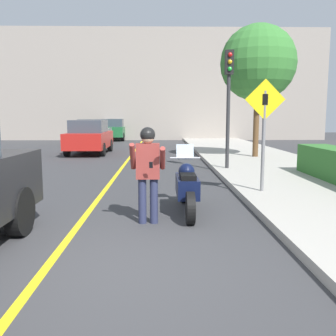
{
  "coord_description": "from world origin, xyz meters",
  "views": [
    {
      "loc": [
        0.81,
        -4.39,
        1.83
      ],
      "look_at": [
        0.95,
        2.89,
        0.84
      ],
      "focal_mm": 40.0,
      "sensor_mm": 36.0,
      "label": 1
    }
  ],
  "objects_px": {
    "traffic_light": "(229,87)",
    "parked_car_red": "(90,137)",
    "person_biker": "(148,166)",
    "parked_car_grey": "(94,132)",
    "motorcycle": "(187,187)",
    "crossing_sign": "(264,124)",
    "parked_car_green": "(114,129)",
    "street_tree": "(258,63)"
  },
  "relations": [
    {
      "from": "traffic_light",
      "to": "crossing_sign",
      "type": "bearing_deg",
      "value": -88.28
    },
    {
      "from": "motorcycle",
      "to": "parked_car_grey",
      "type": "relative_size",
      "value": 0.54
    },
    {
      "from": "motorcycle",
      "to": "parked_car_grey",
      "type": "distance_m",
      "value": 18.12
    },
    {
      "from": "motorcycle",
      "to": "person_biker",
      "type": "relative_size",
      "value": 1.35
    },
    {
      "from": "person_biker",
      "to": "parked_car_red",
      "type": "bearing_deg",
      "value": 104.99
    },
    {
      "from": "person_biker",
      "to": "parked_car_grey",
      "type": "bearing_deg",
      "value": 102.78
    },
    {
      "from": "crossing_sign",
      "to": "traffic_light",
      "type": "height_order",
      "value": "traffic_light"
    },
    {
      "from": "parked_car_grey",
      "to": "parked_car_green",
      "type": "height_order",
      "value": "same"
    },
    {
      "from": "motorcycle",
      "to": "street_tree",
      "type": "distance_m",
      "value": 10.17
    },
    {
      "from": "traffic_light",
      "to": "parked_car_green",
      "type": "height_order",
      "value": "traffic_light"
    },
    {
      "from": "crossing_sign",
      "to": "parked_car_red",
      "type": "height_order",
      "value": "crossing_sign"
    },
    {
      "from": "street_tree",
      "to": "person_biker",
      "type": "bearing_deg",
      "value": -114.06
    },
    {
      "from": "parked_car_red",
      "to": "person_biker",
      "type": "bearing_deg",
      "value": -75.01
    },
    {
      "from": "person_biker",
      "to": "parked_car_grey",
      "type": "relative_size",
      "value": 0.4
    },
    {
      "from": "crossing_sign",
      "to": "parked_car_grey",
      "type": "bearing_deg",
      "value": 112.49
    },
    {
      "from": "traffic_light",
      "to": "parked_car_red",
      "type": "bearing_deg",
      "value": 131.81
    },
    {
      "from": "traffic_light",
      "to": "parked_car_grey",
      "type": "xyz_separation_m",
      "value": [
        -6.56,
        12.26,
        -1.93
      ]
    },
    {
      "from": "crossing_sign",
      "to": "parked_car_green",
      "type": "distance_m",
      "value": 22.27
    },
    {
      "from": "crossing_sign",
      "to": "parked_car_grey",
      "type": "height_order",
      "value": "crossing_sign"
    },
    {
      "from": "traffic_light",
      "to": "street_tree",
      "type": "relative_size",
      "value": 0.69
    },
    {
      "from": "person_biker",
      "to": "parked_car_grey",
      "type": "height_order",
      "value": "parked_car_grey"
    },
    {
      "from": "traffic_light",
      "to": "parked_car_grey",
      "type": "distance_m",
      "value": 14.04
    },
    {
      "from": "motorcycle",
      "to": "parked_car_green",
      "type": "distance_m",
      "value": 23.13
    },
    {
      "from": "person_biker",
      "to": "parked_car_grey",
      "type": "distance_m",
      "value": 18.69
    },
    {
      "from": "motorcycle",
      "to": "parked_car_red",
      "type": "xyz_separation_m",
      "value": [
        -4.04,
        11.63,
        0.37
      ]
    },
    {
      "from": "crossing_sign",
      "to": "street_tree",
      "type": "relative_size",
      "value": 0.46
    },
    {
      "from": "motorcycle",
      "to": "crossing_sign",
      "type": "xyz_separation_m",
      "value": [
        1.82,
        1.32,
        1.18
      ]
    },
    {
      "from": "crossing_sign",
      "to": "parked_car_grey",
      "type": "relative_size",
      "value": 0.6
    },
    {
      "from": "motorcycle",
      "to": "person_biker",
      "type": "bearing_deg",
      "value": -133.22
    },
    {
      "from": "street_tree",
      "to": "motorcycle",
      "type": "bearing_deg",
      "value": -111.97
    },
    {
      "from": "crossing_sign",
      "to": "parked_car_green",
      "type": "bearing_deg",
      "value": 105.72
    },
    {
      "from": "motorcycle",
      "to": "person_biker",
      "type": "distance_m",
      "value": 1.18
    },
    {
      "from": "motorcycle",
      "to": "parked_car_grey",
      "type": "height_order",
      "value": "parked_car_grey"
    },
    {
      "from": "crossing_sign",
      "to": "parked_car_red",
      "type": "distance_m",
      "value": 11.89
    },
    {
      "from": "parked_car_green",
      "to": "traffic_light",
      "type": "bearing_deg",
      "value": -71.37
    },
    {
      "from": "traffic_light",
      "to": "parked_car_green",
      "type": "distance_m",
      "value": 18.62
    },
    {
      "from": "traffic_light",
      "to": "parked_car_red",
      "type": "distance_m",
      "value": 8.84
    },
    {
      "from": "crossing_sign",
      "to": "parked_car_grey",
      "type": "xyz_separation_m",
      "value": [
        -6.68,
        16.14,
        -0.81
      ]
    },
    {
      "from": "crossing_sign",
      "to": "person_biker",
      "type": "bearing_deg",
      "value": -140.64
    },
    {
      "from": "motorcycle",
      "to": "traffic_light",
      "type": "distance_m",
      "value": 5.93
    },
    {
      "from": "crossing_sign",
      "to": "parked_car_green",
      "type": "height_order",
      "value": "crossing_sign"
    },
    {
      "from": "traffic_light",
      "to": "street_tree",
      "type": "xyz_separation_m",
      "value": [
        1.86,
        3.63,
        1.27
      ]
    }
  ]
}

